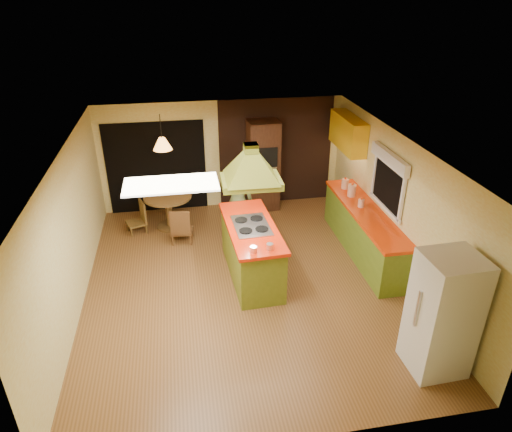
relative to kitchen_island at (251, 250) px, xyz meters
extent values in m
plane|color=brown|center=(-0.16, -0.19, -0.52)|extent=(6.50, 6.50, 0.00)
plane|color=beige|center=(-0.16, 3.06, 0.73)|extent=(5.50, 0.00, 5.50)
plane|color=beige|center=(-0.16, -3.44, 0.73)|extent=(5.50, 0.00, 5.50)
plane|color=beige|center=(-2.91, -0.19, 0.73)|extent=(0.00, 6.50, 6.50)
plane|color=beige|center=(2.59, -0.19, 0.73)|extent=(0.00, 6.50, 6.50)
plane|color=silver|center=(-0.16, -0.19, 1.98)|extent=(6.50, 6.50, 0.00)
cube|color=#381E14|center=(1.09, 3.04, 0.73)|extent=(2.64, 0.03, 2.50)
cube|color=black|center=(-1.66, 3.04, 0.53)|extent=(2.20, 0.03, 2.10)
cube|color=olive|center=(2.29, 0.41, -0.09)|extent=(0.58, 3.00, 0.86)
cube|color=#E53807|center=(2.29, 0.41, 0.37)|extent=(0.62, 3.05, 0.06)
cube|color=yellow|center=(2.41, 2.01, 1.43)|extent=(0.34, 1.40, 0.70)
cube|color=black|center=(2.56, 0.21, 1.03)|extent=(0.03, 1.16, 0.96)
cube|color=white|center=(2.51, 0.21, 1.50)|extent=(0.10, 1.35, 0.22)
cube|color=white|center=(-1.26, -1.39, 1.97)|extent=(1.20, 0.60, 0.03)
cube|color=olive|center=(0.00, 0.00, -0.04)|extent=(0.85, 2.00, 0.96)
cube|color=red|center=(0.00, 0.00, 0.47)|extent=(0.93, 2.09, 0.06)
cube|color=silver|center=(0.00, 0.00, 0.51)|extent=(0.64, 0.89, 0.02)
cube|color=#63691A|center=(0.00, 0.00, 1.33)|extent=(0.99, 0.73, 0.12)
pyramid|color=#63691A|center=(0.00, 0.00, 1.84)|extent=(0.99, 0.73, 0.45)
cube|color=#63691A|center=(0.00, 0.00, 1.91)|extent=(0.22, 0.22, 0.14)
imported|color=#555E32|center=(-0.05, 1.38, 0.34)|extent=(0.70, 0.55, 1.71)
cube|color=white|center=(2.12, -2.62, 0.37)|extent=(0.75, 0.72, 1.77)
cube|color=#422415|center=(0.73, 2.76, 0.52)|extent=(0.71, 0.61, 2.08)
cube|color=black|center=(0.73, 2.46, 0.82)|extent=(0.54, 0.05, 0.45)
cube|color=black|center=(0.73, 2.46, 0.32)|extent=(0.54, 0.05, 0.45)
cylinder|color=brown|center=(-1.45, 2.11, 0.22)|extent=(1.01, 1.01, 0.05)
cylinder|color=brown|center=(-1.45, 2.11, -0.14)|extent=(0.14, 0.14, 0.71)
cylinder|color=brown|center=(-1.45, 2.11, -0.49)|extent=(0.57, 0.57, 0.05)
cone|color=#FF9E3F|center=(-1.45, 2.11, 1.38)|extent=(0.39, 0.39, 0.25)
cylinder|color=beige|center=(2.24, 1.08, 0.53)|extent=(0.19, 0.19, 0.25)
cylinder|color=#FFE9CD|center=(2.24, 1.47, 0.50)|extent=(0.19, 0.19, 0.20)
cylinder|color=#F7DFC7|center=(2.24, 0.57, 0.48)|extent=(0.13, 0.13, 0.16)
camera|label=1|loc=(-1.13, -6.85, 4.27)|focal=32.00mm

